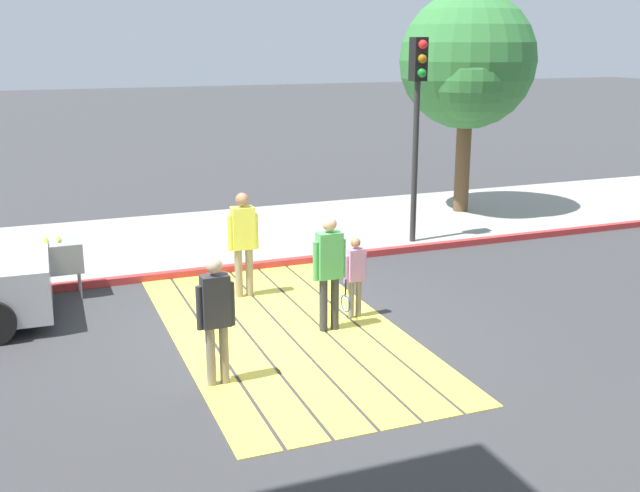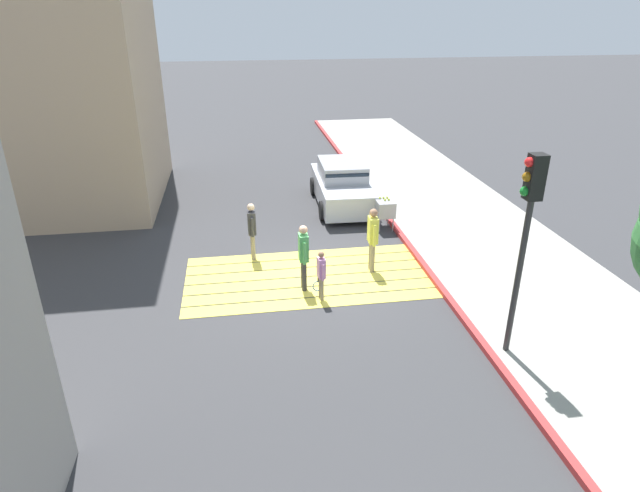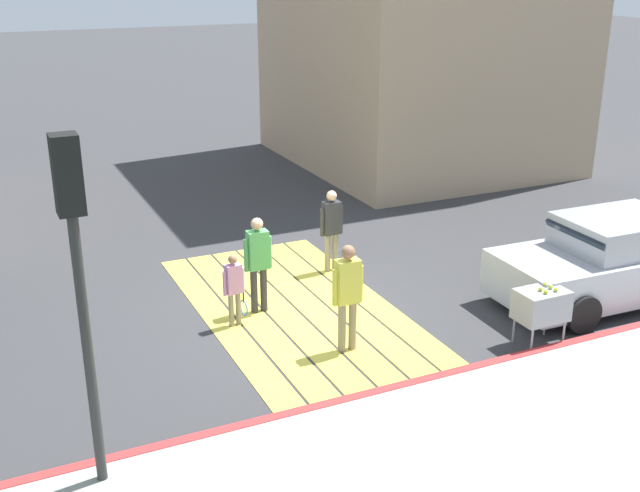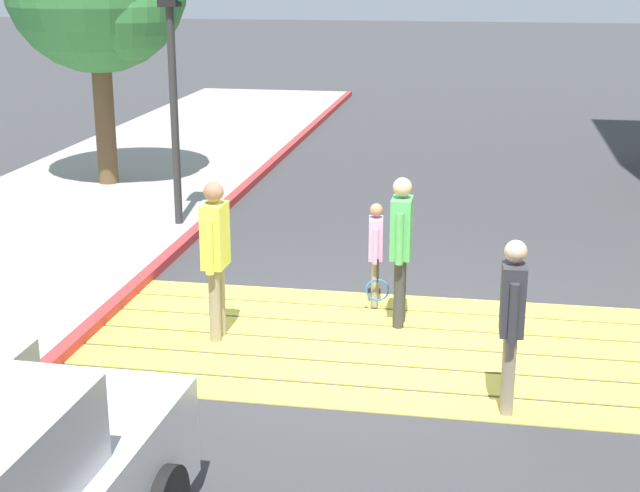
{
  "view_description": "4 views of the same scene",
  "coord_description": "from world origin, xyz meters",
  "px_view_note": "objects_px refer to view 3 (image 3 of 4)",
  "views": [
    {
      "loc": [
        10.03,
        -3.39,
        4.21
      ],
      "look_at": [
        -0.24,
        0.64,
        1.2
      ],
      "focal_mm": 42.76,
      "sensor_mm": 36.0,
      "label": 1
    },
    {
      "loc": [
        1.64,
        12.52,
        6.65
      ],
      "look_at": [
        -0.37,
        -0.2,
        0.8
      ],
      "focal_mm": 30.06,
      "sensor_mm": 36.0,
      "label": 2
    },
    {
      "loc": [
        -11.64,
        4.95,
        5.9
      ],
      "look_at": [
        -0.33,
        -0.33,
        1.26
      ],
      "focal_mm": 43.76,
      "sensor_mm": 36.0,
      "label": 3
    },
    {
      "loc": [
        1.04,
        -9.5,
        4.01
      ],
      "look_at": [
        -0.75,
        0.59,
        0.92
      ],
      "focal_mm": 52.75,
      "sensor_mm": 36.0,
      "label": 4
    }
  ],
  "objects_px": {
    "pedestrian_child_with_racket": "(234,286)",
    "car_parked_near_curb": "(611,261)",
    "traffic_light_corner": "(75,246)",
    "pedestrian_adult_lead": "(258,258)",
    "pedestrian_adult_side": "(332,225)",
    "pedestrian_adult_trailing": "(348,290)",
    "tennis_ball_cart": "(541,305)"
  },
  "relations": [
    {
      "from": "car_parked_near_curb",
      "to": "pedestrian_child_with_racket",
      "type": "distance_m",
      "value": 6.79
    },
    {
      "from": "pedestrian_adult_side",
      "to": "pedestrian_child_with_racket",
      "type": "relative_size",
      "value": 1.29
    },
    {
      "from": "traffic_light_corner",
      "to": "car_parked_near_curb",
      "type": "bearing_deg",
      "value": -80.46
    },
    {
      "from": "pedestrian_child_with_racket",
      "to": "car_parked_near_curb",
      "type": "bearing_deg",
      "value": -105.55
    },
    {
      "from": "traffic_light_corner",
      "to": "pedestrian_adult_lead",
      "type": "relative_size",
      "value": 2.43
    },
    {
      "from": "pedestrian_adult_lead",
      "to": "pedestrian_adult_trailing",
      "type": "xyz_separation_m",
      "value": [
        -1.95,
        -0.75,
        0.03
      ]
    },
    {
      "from": "car_parked_near_curb",
      "to": "tennis_ball_cart",
      "type": "height_order",
      "value": "car_parked_near_curb"
    },
    {
      "from": "car_parked_near_curb",
      "to": "pedestrian_adult_side",
      "type": "xyz_separation_m",
      "value": [
        3.36,
        3.99,
        0.23
      ]
    },
    {
      "from": "tennis_ball_cart",
      "to": "car_parked_near_curb",
      "type": "bearing_deg",
      "value": -68.92
    },
    {
      "from": "pedestrian_child_with_racket",
      "to": "pedestrian_adult_trailing",
      "type": "bearing_deg",
      "value": -140.57
    },
    {
      "from": "tennis_ball_cart",
      "to": "pedestrian_adult_lead",
      "type": "bearing_deg",
      "value": 49.89
    },
    {
      "from": "pedestrian_child_with_racket",
      "to": "pedestrian_adult_lead",
      "type": "bearing_deg",
      "value": -58.2
    },
    {
      "from": "pedestrian_adult_lead",
      "to": "pedestrian_child_with_racket",
      "type": "xyz_separation_m",
      "value": [
        -0.35,
        0.56,
        -0.29
      ]
    },
    {
      "from": "pedestrian_adult_lead",
      "to": "pedestrian_adult_side",
      "type": "relative_size",
      "value": 1.05
    },
    {
      "from": "car_parked_near_curb",
      "to": "pedestrian_adult_lead",
      "type": "xyz_separation_m",
      "value": [
        2.17,
        5.98,
        0.28
      ]
    },
    {
      "from": "pedestrian_adult_trailing",
      "to": "pedestrian_child_with_racket",
      "type": "height_order",
      "value": "pedestrian_adult_trailing"
    },
    {
      "from": "pedestrian_adult_side",
      "to": "car_parked_near_curb",
      "type": "bearing_deg",
      "value": -130.12
    },
    {
      "from": "pedestrian_adult_lead",
      "to": "pedestrian_adult_trailing",
      "type": "height_order",
      "value": "pedestrian_adult_trailing"
    },
    {
      "from": "pedestrian_adult_trailing",
      "to": "pedestrian_adult_side",
      "type": "bearing_deg",
      "value": -21.55
    },
    {
      "from": "tennis_ball_cart",
      "to": "pedestrian_adult_side",
      "type": "bearing_deg",
      "value": 21.22
    },
    {
      "from": "traffic_light_corner",
      "to": "pedestrian_adult_lead",
      "type": "height_order",
      "value": "traffic_light_corner"
    },
    {
      "from": "pedestrian_adult_lead",
      "to": "tennis_ball_cart",
      "type": "bearing_deg",
      "value": -130.11
    },
    {
      "from": "tennis_ball_cart",
      "to": "pedestrian_adult_lead",
      "type": "relative_size",
      "value": 0.58
    },
    {
      "from": "pedestrian_adult_lead",
      "to": "pedestrian_adult_trailing",
      "type": "distance_m",
      "value": 2.08
    },
    {
      "from": "traffic_light_corner",
      "to": "pedestrian_adult_lead",
      "type": "bearing_deg",
      "value": -42.32
    },
    {
      "from": "tennis_ball_cart",
      "to": "pedestrian_adult_side",
      "type": "height_order",
      "value": "pedestrian_adult_side"
    },
    {
      "from": "traffic_light_corner",
      "to": "pedestrian_child_with_racket",
      "type": "height_order",
      "value": "traffic_light_corner"
    },
    {
      "from": "car_parked_near_curb",
      "to": "pedestrian_adult_lead",
      "type": "height_order",
      "value": "pedestrian_adult_lead"
    },
    {
      "from": "pedestrian_adult_lead",
      "to": "pedestrian_adult_trailing",
      "type": "relative_size",
      "value": 0.98
    },
    {
      "from": "car_parked_near_curb",
      "to": "pedestrian_adult_trailing",
      "type": "xyz_separation_m",
      "value": [
        0.22,
        5.23,
        0.31
      ]
    },
    {
      "from": "pedestrian_adult_trailing",
      "to": "pedestrian_child_with_racket",
      "type": "xyz_separation_m",
      "value": [
        1.6,
        1.31,
        -0.31
      ]
    },
    {
      "from": "pedestrian_adult_side",
      "to": "pedestrian_adult_trailing",
      "type": "bearing_deg",
      "value": 158.45
    }
  ]
}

